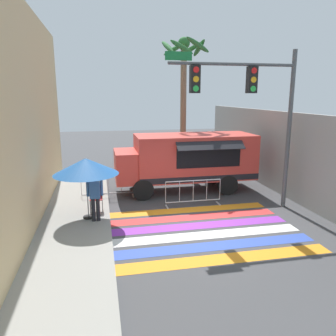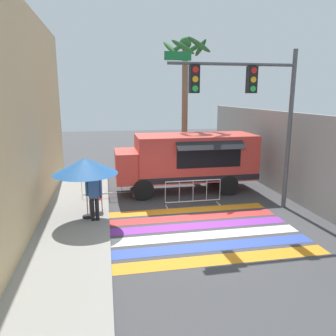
{
  "view_description": "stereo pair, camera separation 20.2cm",
  "coord_description": "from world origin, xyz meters",
  "px_view_note": "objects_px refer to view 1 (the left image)",
  "views": [
    {
      "loc": [
        -2.85,
        -9.77,
        4.19
      ],
      "look_at": [
        -0.28,
        2.54,
        1.38
      ],
      "focal_mm": 35.0,
      "sensor_mm": 36.0,
      "label": 1
    },
    {
      "loc": [
        -2.65,
        -9.81,
        4.19
      ],
      "look_at": [
        -0.28,
        2.54,
        1.38
      ],
      "focal_mm": 35.0,
      "sensor_mm": 36.0,
      "label": 2
    }
  ],
  "objects_px": {
    "barricade_front": "(193,193)",
    "folding_chair": "(96,196)",
    "traffic_signal_pole": "(251,99)",
    "patio_umbrella": "(86,166)",
    "palm_tree": "(184,77)",
    "food_truck": "(184,158)",
    "barricade_side": "(108,186)",
    "vendor_person": "(95,193)"
  },
  "relations": [
    {
      "from": "food_truck",
      "to": "traffic_signal_pole",
      "type": "height_order",
      "value": "traffic_signal_pole"
    },
    {
      "from": "patio_umbrella",
      "to": "vendor_person",
      "type": "relative_size",
      "value": 1.28
    },
    {
      "from": "patio_umbrella",
      "to": "food_truck",
      "type": "bearing_deg",
      "value": 35.83
    },
    {
      "from": "barricade_front",
      "to": "food_truck",
      "type": "bearing_deg",
      "value": 85.6
    },
    {
      "from": "barricade_front",
      "to": "barricade_side",
      "type": "distance_m",
      "value": 3.61
    },
    {
      "from": "vendor_person",
      "to": "barricade_front",
      "type": "bearing_deg",
      "value": 5.13
    },
    {
      "from": "traffic_signal_pole",
      "to": "folding_chair",
      "type": "xyz_separation_m",
      "value": [
        -5.48,
        0.58,
        -3.37
      ]
    },
    {
      "from": "traffic_signal_pole",
      "to": "barricade_front",
      "type": "xyz_separation_m",
      "value": [
        -1.83,
        0.78,
        -3.56
      ]
    },
    {
      "from": "palm_tree",
      "to": "traffic_signal_pole",
      "type": "bearing_deg",
      "value": -81.05
    },
    {
      "from": "food_truck",
      "to": "barricade_front",
      "type": "relative_size",
      "value": 2.76
    },
    {
      "from": "patio_umbrella",
      "to": "barricade_side",
      "type": "height_order",
      "value": "patio_umbrella"
    },
    {
      "from": "food_truck",
      "to": "patio_umbrella",
      "type": "relative_size",
      "value": 2.86
    },
    {
      "from": "patio_umbrella",
      "to": "barricade_side",
      "type": "xyz_separation_m",
      "value": [
        0.73,
        2.6,
        -1.42
      ]
    },
    {
      "from": "food_truck",
      "to": "vendor_person",
      "type": "height_order",
      "value": "food_truck"
    },
    {
      "from": "traffic_signal_pole",
      "to": "palm_tree",
      "type": "distance_m",
      "value": 6.03
    },
    {
      "from": "barricade_front",
      "to": "palm_tree",
      "type": "bearing_deg",
      "value": 79.93
    },
    {
      "from": "patio_umbrella",
      "to": "palm_tree",
      "type": "xyz_separation_m",
      "value": [
        4.82,
        6.0,
        3.17
      ]
    },
    {
      "from": "food_truck",
      "to": "barricade_front",
      "type": "xyz_separation_m",
      "value": [
        -0.16,
        -2.03,
        -0.97
      ]
    },
    {
      "from": "traffic_signal_pole",
      "to": "vendor_person",
      "type": "distance_m",
      "value": 6.26
    },
    {
      "from": "food_truck",
      "to": "traffic_signal_pole",
      "type": "relative_size",
      "value": 1.05
    },
    {
      "from": "food_truck",
      "to": "barricade_front",
      "type": "height_order",
      "value": "food_truck"
    },
    {
      "from": "folding_chair",
      "to": "barricade_front",
      "type": "relative_size",
      "value": 0.41
    },
    {
      "from": "patio_umbrella",
      "to": "folding_chair",
      "type": "relative_size",
      "value": 2.34
    },
    {
      "from": "traffic_signal_pole",
      "to": "vendor_person",
      "type": "xyz_separation_m",
      "value": [
        -5.49,
        -0.45,
        -2.98
      ]
    },
    {
      "from": "barricade_front",
      "to": "folding_chair",
      "type": "bearing_deg",
      "value": -176.86
    },
    {
      "from": "food_truck",
      "to": "barricade_side",
      "type": "relative_size",
      "value": 2.78
    },
    {
      "from": "food_truck",
      "to": "palm_tree",
      "type": "distance_m",
      "value": 4.8
    },
    {
      "from": "traffic_signal_pole",
      "to": "patio_umbrella",
      "type": "relative_size",
      "value": 2.71
    },
    {
      "from": "folding_chair",
      "to": "palm_tree",
      "type": "relative_size",
      "value": 0.13
    },
    {
      "from": "folding_chair",
      "to": "barricade_front",
      "type": "distance_m",
      "value": 3.66
    },
    {
      "from": "food_truck",
      "to": "barricade_side",
      "type": "distance_m",
      "value": 3.49
    },
    {
      "from": "vendor_person",
      "to": "palm_tree",
      "type": "distance_m",
      "value": 8.76
    },
    {
      "from": "traffic_signal_pole",
      "to": "barricade_front",
      "type": "distance_m",
      "value": 4.08
    },
    {
      "from": "palm_tree",
      "to": "folding_chair",
      "type": "bearing_deg",
      "value": -130.75
    },
    {
      "from": "traffic_signal_pole",
      "to": "patio_umbrella",
      "type": "distance_m",
      "value": 6.13
    },
    {
      "from": "vendor_person",
      "to": "patio_umbrella",
      "type": "bearing_deg",
      "value": 114.56
    },
    {
      "from": "patio_umbrella",
      "to": "folding_chair",
      "type": "xyz_separation_m",
      "value": [
        0.26,
        0.71,
        -1.23
      ]
    },
    {
      "from": "barricade_front",
      "to": "barricade_side",
      "type": "height_order",
      "value": "same"
    },
    {
      "from": "food_truck",
      "to": "barricade_side",
      "type": "xyz_separation_m",
      "value": [
        -3.34,
        -0.33,
        -0.97
      ]
    },
    {
      "from": "traffic_signal_pole",
      "to": "food_truck",
      "type": "bearing_deg",
      "value": 120.77
    },
    {
      "from": "folding_chair",
      "to": "vendor_person",
      "type": "relative_size",
      "value": 0.55
    },
    {
      "from": "patio_umbrella",
      "to": "vendor_person",
      "type": "height_order",
      "value": "patio_umbrella"
    }
  ]
}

